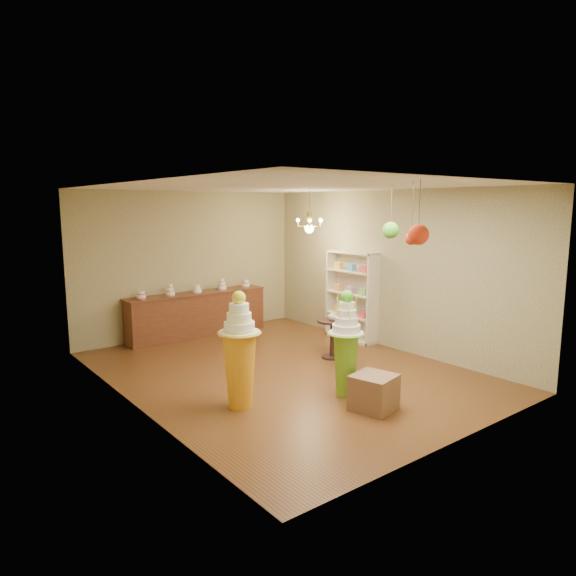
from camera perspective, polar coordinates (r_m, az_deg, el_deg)
floor at (r=8.58m, az=-0.45°, el=-9.24°), size 6.50×6.50×0.00m
ceiling at (r=8.15m, az=-0.48°, el=11.23°), size 6.50×6.50×0.00m
wall_back at (r=10.97m, az=-10.84°, el=2.67°), size 5.00×0.04×3.00m
wall_front at (r=6.02m, az=18.70°, el=-2.88°), size 5.00×0.04×3.00m
wall_left at (r=7.02m, az=-16.91°, el=-1.13°), size 0.04×6.50×3.00m
wall_right at (r=9.93m, az=11.08°, el=2.01°), size 0.04×6.50×3.00m
pedestal_green at (r=7.40m, az=6.45°, el=-6.94°), size 0.60×0.60×1.54m
pedestal_orange at (r=6.97m, az=-5.38°, el=-7.93°), size 0.72×0.72×1.60m
burlap_riser at (r=7.08m, az=9.51°, el=-11.37°), size 0.63×0.63×0.48m
sideboard at (r=10.88m, az=-10.00°, el=-2.80°), size 3.04×0.54×1.16m
shelving_unit at (r=10.44m, az=7.09°, el=-0.87°), size 0.33×1.20×1.80m
round_table at (r=9.22m, az=4.91°, el=-5.05°), size 0.61×0.61×0.70m
vase at (r=9.14m, az=4.94°, el=-3.05°), size 0.17×0.17×0.17m
pom_red_left at (r=6.07m, az=14.29°, el=5.78°), size 0.24×0.24×0.74m
pom_green_mid at (r=7.40m, az=11.33°, el=6.32°), size 0.23×0.23×0.75m
pom_red_right at (r=6.46m, az=13.57°, el=5.40°), size 0.16×0.16×0.77m
chandelier at (r=10.25m, az=2.39°, el=6.89°), size 0.69×0.69×0.85m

